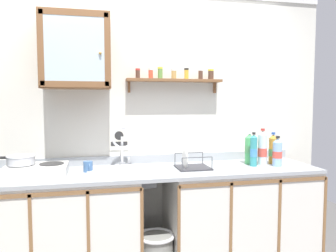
{
  "coord_description": "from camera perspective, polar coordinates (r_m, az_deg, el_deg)",
  "views": [
    {
      "loc": [
        -0.52,
        -2.29,
        1.5
      ],
      "look_at": [
        0.1,
        0.52,
        1.28
      ],
      "focal_mm": 34.89,
      "sensor_mm": 36.0,
      "label": 1
    }
  ],
  "objects": [
    {
      "name": "bottle_water_clear_1",
      "position": [
        3.09,
        16.17,
        -3.83
      ],
      "size": [
        0.08,
        0.08,
        0.33
      ],
      "color": "silver",
      "rests_on": "countertop"
    },
    {
      "name": "sink",
      "position": [
        2.8,
        -7.8,
        -7.86
      ],
      "size": [
        0.59,
        0.46,
        0.47
      ],
      "color": "silver",
      "rests_on": "countertop"
    },
    {
      "name": "bottle_water_blue_4",
      "position": [
        3.07,
        18.56,
        -4.43
      ],
      "size": [
        0.08,
        0.08,
        0.27
      ],
      "color": "#8CB7E0",
      "rests_on": "countertop"
    },
    {
      "name": "back_wall",
      "position": [
        3.08,
        -2.67,
        0.38
      ],
      "size": [
        3.39,
        0.07,
        2.56
      ],
      "color": "silver",
      "rests_on": "ground"
    },
    {
      "name": "spice_shelf",
      "position": [
        3.02,
        1.3,
        8.26
      ],
      "size": [
        0.88,
        0.14,
        0.23
      ],
      "color": "brown"
    },
    {
      "name": "lower_cabinet_run",
      "position": [
        2.9,
        -17.62,
        -17.14
      ],
      "size": [
        1.2,
        0.64,
        0.89
      ],
      "color": "black",
      "rests_on": "ground"
    },
    {
      "name": "saucepan",
      "position": [
        2.83,
        -24.4,
        -5.37
      ],
      "size": [
        0.39,
        0.22,
        0.07
      ],
      "color": "silver",
      "rests_on": "hot_plate_stove"
    },
    {
      "name": "countertop",
      "position": [
        2.8,
        -1.43,
        -7.91
      ],
      "size": [
        2.75,
        0.66,
        0.03
      ],
      "primitive_type": "cube",
      "color": "#9EA3A8",
      "rests_on": "lower_cabinet_run"
    },
    {
      "name": "wall_cabinet",
      "position": [
        2.88,
        -15.81,
        12.42
      ],
      "size": [
        0.56,
        0.33,
        0.62
      ],
      "color": "brown"
    },
    {
      "name": "bottle_juice_amber_0",
      "position": [
        3.19,
        17.87,
        -3.94
      ],
      "size": [
        0.08,
        0.08,
        0.29
      ],
      "color": "gold",
      "rests_on": "countertop"
    },
    {
      "name": "bottle_detergent_teal_3",
      "position": [
        3.01,
        14.73,
        -4.2
      ],
      "size": [
        0.06,
        0.06,
        0.3
      ],
      "color": "teal",
      "rests_on": "countertop"
    },
    {
      "name": "hot_plate_stove",
      "position": [
        2.8,
        -22.05,
        -7.1
      ],
      "size": [
        0.48,
        0.32,
        0.08
      ],
      "color": "silver",
      "rests_on": "countertop"
    },
    {
      "name": "warning_sign",
      "position": [
        3.02,
        -8.54,
        -2.19
      ],
      "size": [
        0.18,
        0.01,
        0.21
      ],
      "color": "silver"
    },
    {
      "name": "dish_rack",
      "position": [
        2.85,
        4.13,
        -6.89
      ],
      "size": [
        0.28,
        0.27,
        0.17
      ],
      "color": "#333338",
      "rests_on": "countertop"
    },
    {
      "name": "backsplash",
      "position": [
        3.08,
        -2.53,
        -5.72
      ],
      "size": [
        2.75,
        0.02,
        0.08
      ],
      "primitive_type": "cube",
      "color": "#9EA3A8",
      "rests_on": "countertop"
    },
    {
      "name": "lower_cabinet_run_right",
      "position": [
        3.14,
        12.23,
        -15.27
      ],
      "size": [
        1.31,
        0.64,
        0.89
      ],
      "color": "black",
      "rests_on": "ground"
    },
    {
      "name": "mug",
      "position": [
        2.78,
        -13.79,
        -6.89
      ],
      "size": [
        0.08,
        0.11,
        0.09
      ],
      "color": "#3F6699",
      "rests_on": "countertop"
    },
    {
      "name": "bottle_soda_green_2",
      "position": [
        3.11,
        14.05,
        -3.88
      ],
      "size": [
        0.09,
        0.09,
        0.3
      ],
      "color": "#4CB266",
      "rests_on": "countertop"
    }
  ]
}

